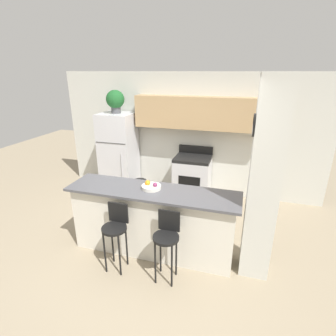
{
  "coord_description": "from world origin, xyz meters",
  "views": [
    {
      "loc": [
        1.14,
        -3.1,
        2.56
      ],
      "look_at": [
        0.0,
        0.78,
        1.05
      ],
      "focal_mm": 28.0,
      "sensor_mm": 36.0,
      "label": 1
    }
  ],
  "objects_px": {
    "stove_range": "(192,177)",
    "potted_plant_on_fridge": "(115,100)",
    "refrigerator": "(119,153)",
    "fruit_bowl": "(151,186)",
    "trash_bin": "(140,188)",
    "bar_stool_right": "(167,237)",
    "bar_stool_left": "(116,228)"
  },
  "relations": [
    {
      "from": "bar_stool_left",
      "to": "fruit_bowl",
      "type": "relative_size",
      "value": 3.4
    },
    {
      "from": "bar_stool_right",
      "to": "potted_plant_on_fridge",
      "type": "bearing_deg",
      "value": 127.57
    },
    {
      "from": "refrigerator",
      "to": "stove_range",
      "type": "bearing_deg",
      "value": 1.37
    },
    {
      "from": "refrigerator",
      "to": "bar_stool_left",
      "type": "relative_size",
      "value": 1.86
    },
    {
      "from": "refrigerator",
      "to": "trash_bin",
      "type": "relative_size",
      "value": 4.55
    },
    {
      "from": "bar_stool_right",
      "to": "trash_bin",
      "type": "distance_m",
      "value": 2.46
    },
    {
      "from": "fruit_bowl",
      "to": "trash_bin",
      "type": "relative_size",
      "value": 0.72
    },
    {
      "from": "stove_range",
      "to": "bar_stool_left",
      "type": "bearing_deg",
      "value": -103.06
    },
    {
      "from": "fruit_bowl",
      "to": "potted_plant_on_fridge",
      "type": "bearing_deg",
      "value": 127.85
    },
    {
      "from": "stove_range",
      "to": "fruit_bowl",
      "type": "distance_m",
      "value": 1.96
    },
    {
      "from": "potted_plant_on_fridge",
      "to": "fruit_bowl",
      "type": "relative_size",
      "value": 1.71
    },
    {
      "from": "stove_range",
      "to": "potted_plant_on_fridge",
      "type": "relative_size",
      "value": 2.28
    },
    {
      "from": "bar_stool_right",
      "to": "bar_stool_left",
      "type": "bearing_deg",
      "value": 180.0
    },
    {
      "from": "stove_range",
      "to": "bar_stool_right",
      "type": "relative_size",
      "value": 1.15
    },
    {
      "from": "fruit_bowl",
      "to": "trash_bin",
      "type": "xyz_separation_m",
      "value": [
        -0.84,
        1.58,
        -0.84
      ]
    },
    {
      "from": "stove_range",
      "to": "bar_stool_right",
      "type": "height_order",
      "value": "stove_range"
    },
    {
      "from": "refrigerator",
      "to": "bar_stool_left",
      "type": "distance_m",
      "value": 2.59
    },
    {
      "from": "bar_stool_right",
      "to": "refrigerator",
      "type": "bearing_deg",
      "value": 127.57
    },
    {
      "from": "refrigerator",
      "to": "potted_plant_on_fridge",
      "type": "xyz_separation_m",
      "value": [
        -0.0,
        0.0,
        1.13
      ]
    },
    {
      "from": "refrigerator",
      "to": "bar_stool_right",
      "type": "bearing_deg",
      "value": -52.43
    },
    {
      "from": "fruit_bowl",
      "to": "trash_bin",
      "type": "bearing_deg",
      "value": 118.03
    },
    {
      "from": "refrigerator",
      "to": "fruit_bowl",
      "type": "distance_m",
      "value": 2.31
    },
    {
      "from": "bar_stool_left",
      "to": "fruit_bowl",
      "type": "xyz_separation_m",
      "value": [
        0.32,
        0.51,
        0.42
      ]
    },
    {
      "from": "bar_stool_right",
      "to": "fruit_bowl",
      "type": "xyz_separation_m",
      "value": [
        -0.38,
        0.51,
        0.42
      ]
    },
    {
      "from": "stove_range",
      "to": "fruit_bowl",
      "type": "relative_size",
      "value": 3.9
    },
    {
      "from": "stove_range",
      "to": "bar_stool_right",
      "type": "distance_m",
      "value": 2.38
    },
    {
      "from": "stove_range",
      "to": "potted_plant_on_fridge",
      "type": "height_order",
      "value": "potted_plant_on_fridge"
    },
    {
      "from": "potted_plant_on_fridge",
      "to": "fruit_bowl",
      "type": "height_order",
      "value": "potted_plant_on_fridge"
    },
    {
      "from": "bar_stool_right",
      "to": "fruit_bowl",
      "type": "bearing_deg",
      "value": 126.56
    },
    {
      "from": "bar_stool_left",
      "to": "potted_plant_on_fridge",
      "type": "distance_m",
      "value": 2.92
    },
    {
      "from": "trash_bin",
      "to": "bar_stool_right",
      "type": "bearing_deg",
      "value": -59.73
    },
    {
      "from": "fruit_bowl",
      "to": "stove_range",
      "type": "bearing_deg",
      "value": 83.01
    }
  ]
}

